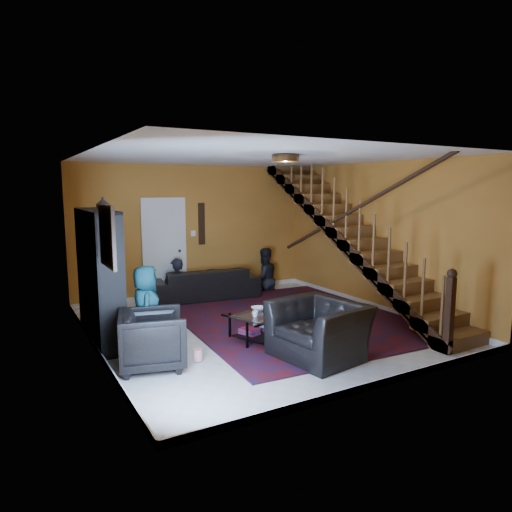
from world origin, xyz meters
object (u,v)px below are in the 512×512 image
(bookshelf, at_px, (100,278))
(sofa, at_px, (204,283))
(armchair_right, at_px, (319,330))
(armchair_left, at_px, (153,339))
(coffee_table, at_px, (267,324))

(bookshelf, relative_size, sofa, 0.89)
(sofa, bearing_deg, armchair_right, 96.94)
(bookshelf, height_order, armchair_left, bookshelf)
(armchair_right, xyz_separation_m, coffee_table, (-0.20, 1.05, -0.15))
(bookshelf, bearing_deg, armchair_right, -42.09)
(sofa, height_order, armchair_right, armchair_right)
(bookshelf, relative_size, coffee_table, 1.63)
(armchair_left, height_order, coffee_table, armchair_left)
(sofa, xyz_separation_m, armchair_left, (-2.06, -3.15, 0.05))
(armchair_left, bearing_deg, armchair_right, -95.73)
(armchair_right, height_order, coffee_table, armchair_right)
(coffee_table, bearing_deg, armchair_left, -171.49)
(armchair_left, xyz_separation_m, coffee_table, (1.89, 0.28, -0.15))
(bookshelf, bearing_deg, armchair_left, -76.21)
(armchair_left, relative_size, armchair_right, 0.70)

